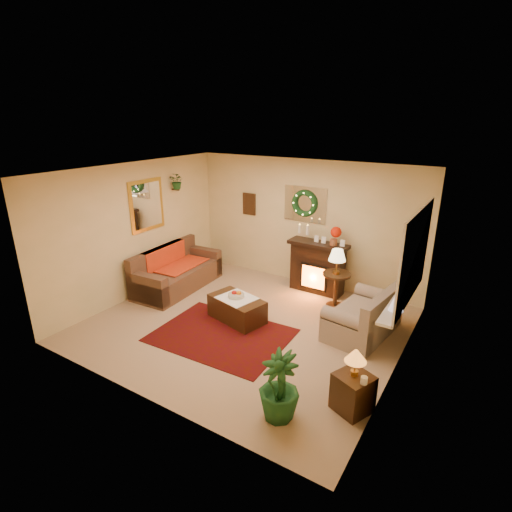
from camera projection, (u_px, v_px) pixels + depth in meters
The scene contains 31 objects.
floor at pixel (245, 325), 6.88m from camera, with size 5.00×5.00×0.00m, color beige.
ceiling at pixel (244, 172), 6.00m from camera, with size 5.00×5.00×0.00m, color white.
wall_back at pixel (305, 223), 8.24m from camera, with size 5.00×5.00×0.00m, color #EFD88C.
wall_front at pixel (138, 307), 4.64m from camera, with size 5.00×5.00×0.00m, color #EFD88C.
wall_left at pixel (137, 231), 7.69m from camera, with size 4.50×4.50×0.00m, color #EFD88C.
wall_right at pixel (404, 287), 5.19m from camera, with size 4.50×4.50×0.00m, color #EFD88C.
area_rug at pixel (222, 335), 6.54m from camera, with size 2.12×1.59×0.01m, color #5B0709.
sofa at pixel (178, 268), 8.20m from camera, with size 0.87×1.99×0.85m, color #4C3227.
red_throw at pixel (179, 264), 8.34m from camera, with size 0.72×1.17×0.02m, color red.
fireplace at pixel (318, 266), 8.01m from camera, with size 1.06×0.34×0.98m, color black.
poinsettia at pixel (336, 232), 7.60m from camera, with size 0.21×0.21×0.21m, color red.
mantel_candle_a at pixel (300, 229), 7.98m from camera, with size 0.06×0.06×0.17m, color beige.
mantel_candle_b at pixel (308, 230), 7.89m from camera, with size 0.06×0.06×0.19m, color #FCEBCD.
mantel_mirror at pixel (305, 204), 8.09m from camera, with size 0.92×0.02×0.72m, color white.
wreath at pixel (304, 204), 8.05m from camera, with size 0.55×0.55×0.11m, color #194719.
wall_art at pixel (249, 204), 8.81m from camera, with size 0.32×0.03×0.48m, color #381E11.
gold_mirror at pixel (147, 205), 7.77m from camera, with size 0.03×0.84×1.00m, color gold.
hanging_plant at pixel (178, 189), 8.22m from camera, with size 0.33×0.28×0.36m, color #194719.
loveseat at pixel (363, 310), 6.49m from camera, with size 0.80×1.39×0.80m, color #B3A992.
window_frame at pixel (415, 257), 5.56m from camera, with size 0.03×1.86×1.36m, color white.
window_glass at pixel (414, 256), 5.56m from camera, with size 0.02×1.70×1.22m, color black.
window_sill at pixel (401, 299), 5.84m from camera, with size 0.22×1.86×0.04m, color white.
mini_tree at pixel (397, 300), 5.41m from camera, with size 0.20×0.20×0.31m, color white.
sill_plant at pixel (414, 270), 6.32m from camera, with size 0.28×0.22×0.51m, color #2C5D24.
side_table_round at pixel (336, 290), 7.43m from camera, with size 0.52×0.52×0.67m, color #4F361D.
lamp_cream at pixel (337, 263), 7.22m from camera, with size 0.31×0.31×0.48m, color #FFF0A8.
end_table_square at pixel (353, 391), 4.81m from camera, with size 0.40×0.40×0.49m, color #422314.
lamp_tiffany at pixel (356, 357), 4.67m from camera, with size 0.26×0.26×0.38m, color #FFA329.
coffee_table at pixel (237, 309), 6.97m from camera, with size 0.99×0.54×0.42m, color #381912.
fruit_bowl at pixel (236, 296), 6.92m from camera, with size 0.28×0.28×0.07m, color #B7BAA9.
floor_palm at pixel (279, 385), 4.64m from camera, with size 1.46×1.46×2.60m, color #275D1D.
Camera 1 is at (3.38, -5.06, 3.42)m, focal length 28.00 mm.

